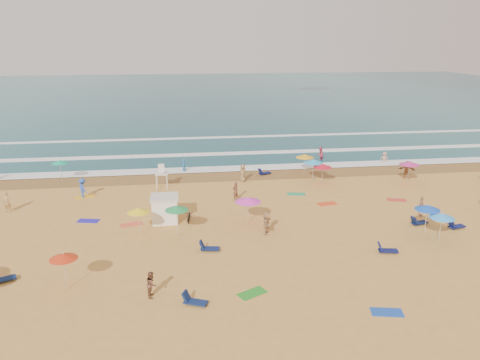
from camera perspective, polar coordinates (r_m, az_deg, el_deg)
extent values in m
plane|color=gold|center=(38.13, -2.17, -4.92)|extent=(220.00, 220.00, 0.00)
cube|color=#0C4756|center=(120.10, -6.06, 10.19)|extent=(220.00, 140.00, 0.18)
plane|color=olive|center=(49.90, -3.54, 0.44)|extent=(220.00, 220.00, 0.00)
cube|color=white|center=(52.27, -3.74, 1.32)|extent=(200.00, 2.20, 0.05)
cube|color=white|center=(59.02, -4.21, 3.15)|extent=(200.00, 1.60, 0.05)
cube|color=white|center=(68.76, -4.73, 5.14)|extent=(200.00, 1.20, 0.05)
cube|color=white|center=(38.05, -9.13, -3.57)|extent=(2.00, 2.00, 2.00)
cube|color=silver|center=(37.69, -9.21, -2.06)|extent=(2.20, 2.20, 0.12)
imported|color=black|center=(37.95, -6.23, -4.42)|extent=(0.76, 1.71, 0.87)
cone|color=blue|center=(37.18, 21.89, -3.11)|extent=(1.83, 1.83, 0.35)
cone|color=red|center=(29.18, -20.73, -8.67)|extent=(1.61, 1.61, 0.35)
cone|color=red|center=(47.28, 10.05, 1.74)|extent=(1.85, 1.85, 0.35)
cone|color=#379DF8|center=(36.41, 23.40, -4.01)|extent=(1.77, 1.77, 0.35)
cone|color=yellow|center=(35.34, -12.30, -3.62)|extent=(1.68, 1.68, 0.35)
cone|color=#ED34C3|center=(36.74, 0.99, -2.40)|extent=(2.05, 2.05, 0.35)
cone|color=#CB2D81|center=(49.69, 19.96, 1.96)|extent=(1.98, 1.98, 0.35)
cone|color=#FFAB1A|center=(50.97, 7.90, 2.92)|extent=(1.94, 1.94, 0.35)
cone|color=#32A7E5|center=(48.00, 8.94, 2.28)|extent=(2.01, 2.01, 0.35)
cone|color=#14A57C|center=(50.67, -21.10, 2.11)|extent=(1.59, 1.59, 0.35)
cone|color=green|center=(34.54, -7.74, -3.38)|extent=(1.73, 1.73, 0.35)
cube|color=#0E1F49|center=(32.41, -26.77, -10.72)|extent=(1.42, 1.04, 0.34)
cube|color=#0F204F|center=(26.94, -5.41, -14.60)|extent=(1.42, 1.03, 0.34)
cube|color=#101E50|center=(32.93, -3.67, -8.33)|extent=(1.37, 0.75, 0.34)
cube|color=#0F164D|center=(34.14, 17.62, -8.20)|extent=(1.39, 0.81, 0.34)
cube|color=#0D1945|center=(39.83, 21.04, -4.87)|extent=(1.39, 0.82, 0.34)
cube|color=#0F174E|center=(40.17, 24.92, -5.16)|extent=(1.39, 0.83, 0.34)
cube|color=#0E144A|center=(50.56, 3.05, 0.87)|extent=(1.41, 0.97, 0.34)
cube|color=#281EBC|center=(39.88, -18.01, -4.76)|extent=(1.84, 1.20, 0.03)
cube|color=#298D23|center=(27.95, 1.49, -13.63)|extent=(1.90, 1.56, 0.03)
cube|color=yellow|center=(45.78, -18.42, -1.97)|extent=(1.89, 1.38, 0.03)
cube|color=#EA5737|center=(38.24, -13.08, -5.29)|extent=(1.87, 1.30, 0.03)
cube|color=#E6461C|center=(42.43, 10.56, -2.86)|extent=(1.81, 1.11, 0.03)
cube|color=#1C48B0|center=(27.46, 17.47, -15.12)|extent=(1.84, 1.19, 0.03)
cube|color=#279D5C|center=(44.55, 6.86, -1.71)|extent=(1.85, 1.22, 0.03)
cube|color=red|center=(44.99, 18.56, -2.32)|extent=(1.86, 1.26, 0.03)
imported|color=blue|center=(45.45, -18.62, -0.94)|extent=(1.22, 1.36, 1.83)
imported|color=#D73555|center=(37.98, -9.84, -4.05)|extent=(0.74, 0.95, 1.51)
imported|color=tan|center=(57.51, 17.19, 2.51)|extent=(1.18, 0.94, 1.59)
imported|color=brown|center=(27.78, -10.72, -12.35)|extent=(0.64, 0.79, 1.55)
imported|color=tan|center=(41.53, 21.20, -2.99)|extent=(0.85, 1.07, 1.69)
imported|color=tan|center=(44.18, -26.53, -2.42)|extent=(0.72, 0.55, 1.79)
imported|color=#2669B4|center=(51.68, -6.87, 1.63)|extent=(0.43, 0.63, 1.71)
imported|color=#CD3353|center=(57.11, 9.74, 3.08)|extent=(1.08, 1.14, 1.87)
imported|color=brown|center=(42.40, -0.57, -1.34)|extent=(0.76, 0.74, 1.76)
imported|color=olive|center=(47.85, 0.35, 0.87)|extent=(0.63, 0.92, 1.82)
imported|color=#B27852|center=(51.92, 19.68, 1.19)|extent=(1.78, 1.40, 1.89)
imported|color=tan|center=(35.32, 3.25, -5.23)|extent=(0.94, 1.73, 1.77)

